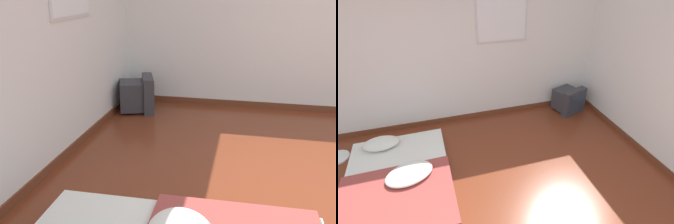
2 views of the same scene
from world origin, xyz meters
The scene contains 2 objects.
wall_back centered at (0.01, 2.98, 1.29)m, with size 7.64×0.08×2.60m.
crt_tv centered at (2.12, 2.64, 0.24)m, with size 0.58×0.58×0.50m.
Camera 1 is at (-2.74, 1.15, 1.72)m, focal length 40.00 mm.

